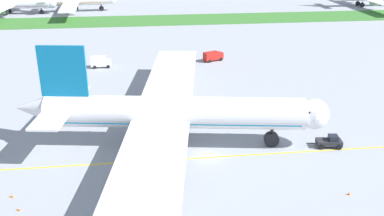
{
  "coord_description": "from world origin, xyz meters",
  "views": [
    {
      "loc": [
        -10.45,
        -63.43,
        35.09
      ],
      "look_at": [
        -1.07,
        12.3,
        3.85
      ],
      "focal_mm": 40.57,
      "sensor_mm": 36.0,
      "label": 1
    }
  ],
  "objects_px": {
    "pushback_tug": "(330,142)",
    "parked_airliner_far_centre": "(11,4)",
    "airliner_foreground": "(170,113)",
    "parked_airliner_far_right": "(74,1)",
    "traffic_cone_near_nose": "(12,196)",
    "traffic_cone_starboard_wing": "(19,209)",
    "traffic_cone_port_wing": "(349,193)",
    "service_truck_fuel_bowser": "(100,62)",
    "service_truck_baggage_loader": "(213,56)",
    "ground_crew_wingwalker_port": "(154,140)"
  },
  "relations": [
    {
      "from": "traffic_cone_port_wing",
      "to": "service_truck_baggage_loader",
      "type": "xyz_separation_m",
      "value": [
        -7.8,
        70.63,
        1.22
      ]
    },
    {
      "from": "airliner_foreground",
      "to": "parked_airliner_far_centre",
      "type": "relative_size",
      "value": 1.33
    },
    {
      "from": "traffic_cone_starboard_wing",
      "to": "parked_airliner_far_centre",
      "type": "relative_size",
      "value": 0.01
    },
    {
      "from": "airliner_foreground",
      "to": "parked_airliner_far_right",
      "type": "bearing_deg",
      "value": 103.55
    },
    {
      "from": "service_truck_fuel_bowser",
      "to": "parked_airliner_far_right",
      "type": "bearing_deg",
      "value": 101.28
    },
    {
      "from": "parked_airliner_far_right",
      "to": "airliner_foreground",
      "type": "bearing_deg",
      "value": -76.45
    },
    {
      "from": "service_truck_fuel_bowser",
      "to": "ground_crew_wingwalker_port",
      "type": "bearing_deg",
      "value": -75.46
    },
    {
      "from": "traffic_cone_starboard_wing",
      "to": "service_truck_fuel_bowser",
      "type": "bearing_deg",
      "value": 84.53
    },
    {
      "from": "traffic_cone_port_wing",
      "to": "traffic_cone_starboard_wing",
      "type": "bearing_deg",
      "value": 177.63
    },
    {
      "from": "parked_airliner_far_centre",
      "to": "pushback_tug",
      "type": "bearing_deg",
      "value": -58.04
    },
    {
      "from": "airliner_foreground",
      "to": "service_truck_baggage_loader",
      "type": "height_order",
      "value": "airliner_foreground"
    },
    {
      "from": "traffic_cone_near_nose",
      "to": "parked_airliner_far_right",
      "type": "distance_m",
      "value": 155.59
    },
    {
      "from": "traffic_cone_near_nose",
      "to": "traffic_cone_starboard_wing",
      "type": "height_order",
      "value": "same"
    },
    {
      "from": "service_truck_fuel_bowser",
      "to": "traffic_cone_near_nose",
      "type": "bearing_deg",
      "value": -97.35
    },
    {
      "from": "ground_crew_wingwalker_port",
      "to": "airliner_foreground",
      "type": "bearing_deg",
      "value": -3.72
    },
    {
      "from": "parked_airliner_far_centre",
      "to": "airliner_foreground",
      "type": "bearing_deg",
      "value": -66.03
    },
    {
      "from": "airliner_foreground",
      "to": "traffic_cone_port_wing",
      "type": "relative_size",
      "value": 148.3
    },
    {
      "from": "pushback_tug",
      "to": "service_truck_fuel_bowser",
      "type": "xyz_separation_m",
      "value": [
        -43.13,
        53.25,
        0.68
      ]
    },
    {
      "from": "traffic_cone_near_nose",
      "to": "parked_airliner_far_centre",
      "type": "xyz_separation_m",
      "value": [
        -37.81,
        152.03,
        4.24
      ]
    },
    {
      "from": "ground_crew_wingwalker_port",
      "to": "parked_airliner_far_right",
      "type": "height_order",
      "value": "parked_airliner_far_right"
    },
    {
      "from": "ground_crew_wingwalker_port",
      "to": "traffic_cone_near_nose",
      "type": "relative_size",
      "value": 2.88
    },
    {
      "from": "pushback_tug",
      "to": "service_truck_fuel_bowser",
      "type": "bearing_deg",
      "value": 129.01
    },
    {
      "from": "traffic_cone_starboard_wing",
      "to": "service_truck_baggage_loader",
      "type": "height_order",
      "value": "service_truck_baggage_loader"
    },
    {
      "from": "pushback_tug",
      "to": "ground_crew_wingwalker_port",
      "type": "bearing_deg",
      "value": 171.51
    },
    {
      "from": "traffic_cone_near_nose",
      "to": "airliner_foreground",
      "type": "bearing_deg",
      "value": 30.08
    },
    {
      "from": "traffic_cone_port_wing",
      "to": "parked_airliner_far_right",
      "type": "distance_m",
      "value": 170.77
    },
    {
      "from": "service_truck_fuel_bowser",
      "to": "parked_airliner_far_centre",
      "type": "distance_m",
      "value": 100.54
    },
    {
      "from": "service_truck_baggage_loader",
      "to": "service_truck_fuel_bowser",
      "type": "bearing_deg",
      "value": -175.16
    },
    {
      "from": "pushback_tug",
      "to": "traffic_cone_port_wing",
      "type": "bearing_deg",
      "value": -102.94
    },
    {
      "from": "service_truck_baggage_loader",
      "to": "service_truck_fuel_bowser",
      "type": "height_order",
      "value": "service_truck_fuel_bowser"
    },
    {
      "from": "service_truck_fuel_bowser",
      "to": "traffic_cone_port_wing",
      "type": "bearing_deg",
      "value": -59.65
    },
    {
      "from": "ground_crew_wingwalker_port",
      "to": "parked_airliner_far_centre",
      "type": "distance_m",
      "value": 150.04
    },
    {
      "from": "service_truck_fuel_bowser",
      "to": "traffic_cone_starboard_wing",
      "type": "bearing_deg",
      "value": -95.47
    },
    {
      "from": "traffic_cone_near_nose",
      "to": "traffic_cone_starboard_wing",
      "type": "distance_m",
      "value": 3.82
    },
    {
      "from": "traffic_cone_near_nose",
      "to": "service_truck_fuel_bowser",
      "type": "relative_size",
      "value": 0.11
    },
    {
      "from": "traffic_cone_near_nose",
      "to": "service_truck_baggage_loader",
      "type": "distance_m",
      "value": 76.63
    },
    {
      "from": "traffic_cone_port_wing",
      "to": "parked_airliner_far_centre",
      "type": "relative_size",
      "value": 0.01
    },
    {
      "from": "traffic_cone_near_nose",
      "to": "parked_airliner_far_right",
      "type": "xyz_separation_m",
      "value": [
        -10.38,
        155.17,
        4.86
      ]
    },
    {
      "from": "traffic_cone_starboard_wing",
      "to": "service_truck_baggage_loader",
      "type": "relative_size",
      "value": 0.09
    },
    {
      "from": "ground_crew_wingwalker_port",
      "to": "service_truck_fuel_bowser",
      "type": "relative_size",
      "value": 0.3
    },
    {
      "from": "pushback_tug",
      "to": "parked_airliner_far_right",
      "type": "relative_size",
      "value": 0.1
    },
    {
      "from": "traffic_cone_port_wing",
      "to": "traffic_cone_starboard_wing",
      "type": "xyz_separation_m",
      "value": [
        -46.09,
        1.91,
        0.0
      ]
    },
    {
      "from": "service_truck_baggage_loader",
      "to": "parked_airliner_far_right",
      "type": "bearing_deg",
      "value": 119.3
    },
    {
      "from": "traffic_cone_port_wing",
      "to": "parked_airliner_far_centre",
      "type": "distance_m",
      "value": 179.18
    },
    {
      "from": "pushback_tug",
      "to": "traffic_cone_starboard_wing",
      "type": "height_order",
      "value": "pushback_tug"
    },
    {
      "from": "pushback_tug",
      "to": "traffic_cone_starboard_wing",
      "type": "relative_size",
      "value": 10.72
    },
    {
      "from": "pushback_tug",
      "to": "parked_airliner_far_centre",
      "type": "xyz_separation_m",
      "value": [
        -89.02,
        142.66,
        3.52
      ]
    },
    {
      "from": "pushback_tug",
      "to": "parked_airliner_far_centre",
      "type": "height_order",
      "value": "parked_airliner_far_centre"
    },
    {
      "from": "airliner_foreground",
      "to": "traffic_cone_near_nose",
      "type": "relative_size",
      "value": 148.3
    },
    {
      "from": "ground_crew_wingwalker_port",
      "to": "service_truck_fuel_bowser",
      "type": "distance_m",
      "value": 50.32
    }
  ]
}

